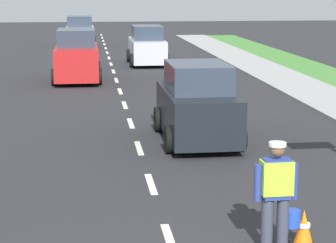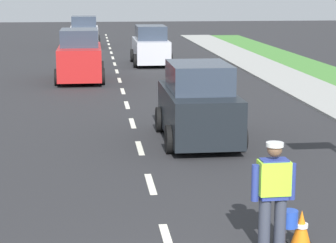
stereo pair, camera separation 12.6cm
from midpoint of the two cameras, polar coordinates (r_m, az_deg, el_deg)
ground_plane at (r=28.09m, az=-4.17°, el=3.71°), size 96.00×96.00×0.00m
lane_center_line at (r=32.25m, az=-4.49°, el=4.74°), size 0.14×46.40×0.01m
road_worker at (r=9.79m, az=9.70°, el=-6.02°), size 0.76×0.39×1.67m
traffic_cone_near at (r=10.25m, az=11.96°, el=-9.14°), size 0.36×0.36×0.57m
car_outgoing_ahead at (r=16.58m, az=2.88°, el=1.43°), size 1.92×3.87×2.02m
car_oncoming_second at (r=27.75m, az=-7.60°, el=5.63°), size 2.02×4.25×2.16m
car_oncoming_third at (r=43.76m, az=-7.27°, el=7.73°), size 2.07×3.86×2.02m
car_outgoing_far at (r=33.39m, az=-1.42°, el=6.59°), size 1.91×4.10×1.98m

